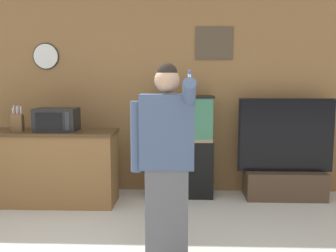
{
  "coord_description": "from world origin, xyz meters",
  "views": [
    {
      "loc": [
        0.5,
        -2.15,
        1.52
      ],
      "look_at": [
        0.37,
        1.51,
        1.05
      ],
      "focal_mm": 40.0,
      "sensor_mm": 36.0,
      "label": 1
    }
  ],
  "objects_px": {
    "microwave": "(57,119)",
    "knife_block": "(17,122)",
    "counter_island": "(48,167)",
    "person_standing": "(166,161)",
    "tv_on_stand": "(285,170)",
    "aquarium_on_stand": "(180,146)"
  },
  "relations": [
    {
      "from": "microwave",
      "to": "knife_block",
      "type": "xyz_separation_m",
      "value": [
        -0.46,
        -0.05,
        -0.03
      ]
    },
    {
      "from": "counter_island",
      "to": "person_standing",
      "type": "bearing_deg",
      "value": -43.64
    },
    {
      "from": "person_standing",
      "to": "counter_island",
      "type": "bearing_deg",
      "value": 136.36
    },
    {
      "from": "microwave",
      "to": "counter_island",
      "type": "bearing_deg",
      "value": 178.26
    },
    {
      "from": "microwave",
      "to": "person_standing",
      "type": "relative_size",
      "value": 0.3
    },
    {
      "from": "microwave",
      "to": "tv_on_stand",
      "type": "bearing_deg",
      "value": 6.35
    },
    {
      "from": "aquarium_on_stand",
      "to": "tv_on_stand",
      "type": "relative_size",
      "value": 1.02
    },
    {
      "from": "counter_island",
      "to": "knife_block",
      "type": "xyz_separation_m",
      "value": [
        -0.33,
        -0.05,
        0.56
      ]
    },
    {
      "from": "counter_island",
      "to": "aquarium_on_stand",
      "type": "height_order",
      "value": "aquarium_on_stand"
    },
    {
      "from": "counter_island",
      "to": "person_standing",
      "type": "xyz_separation_m",
      "value": [
        1.49,
        -1.42,
        0.4
      ]
    },
    {
      "from": "knife_block",
      "to": "aquarium_on_stand",
      "type": "height_order",
      "value": "aquarium_on_stand"
    },
    {
      "from": "microwave",
      "to": "aquarium_on_stand",
      "type": "bearing_deg",
      "value": 13.92
    },
    {
      "from": "counter_island",
      "to": "microwave",
      "type": "distance_m",
      "value": 0.6
    },
    {
      "from": "counter_island",
      "to": "microwave",
      "type": "height_order",
      "value": "microwave"
    },
    {
      "from": "microwave",
      "to": "person_standing",
      "type": "distance_m",
      "value": 1.97
    },
    {
      "from": "aquarium_on_stand",
      "to": "counter_island",
      "type": "bearing_deg",
      "value": -167.29
    },
    {
      "from": "aquarium_on_stand",
      "to": "person_standing",
      "type": "bearing_deg",
      "value": -93.6
    },
    {
      "from": "tv_on_stand",
      "to": "knife_block",
      "type": "bearing_deg",
      "value": -173.69
    },
    {
      "from": "microwave",
      "to": "aquarium_on_stand",
      "type": "height_order",
      "value": "aquarium_on_stand"
    },
    {
      "from": "counter_island",
      "to": "tv_on_stand",
      "type": "bearing_deg",
      "value": 6.0
    },
    {
      "from": "tv_on_stand",
      "to": "aquarium_on_stand",
      "type": "bearing_deg",
      "value": 177.68
    },
    {
      "from": "counter_island",
      "to": "tv_on_stand",
      "type": "height_order",
      "value": "tv_on_stand"
    }
  ]
}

